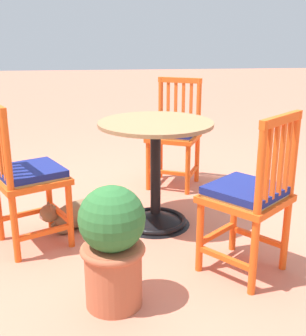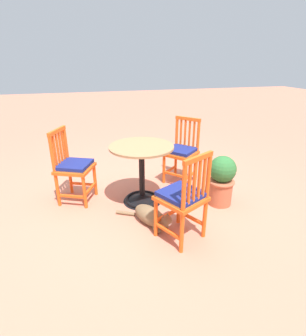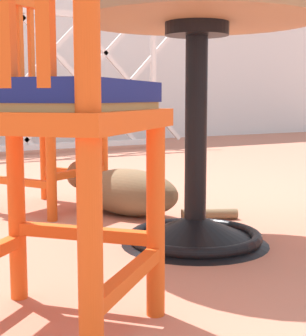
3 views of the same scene
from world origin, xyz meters
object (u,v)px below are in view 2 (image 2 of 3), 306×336
orange_chair_by_planter (182,152)px  tabby_cat (152,217)px  cafe_table (142,180)px  orange_chair_tucked_in (73,167)px  terracotta_planter (222,179)px  orange_chair_at_corner (183,198)px

orange_chair_by_planter → tabby_cat: 1.23m
tabby_cat → cafe_table: bearing=-91.4°
cafe_table → orange_chair_by_planter: size_ratio=0.83×
orange_chair_tucked_in → tabby_cat: orange_chair_tucked_in is taller
cafe_table → tabby_cat: 0.56m
terracotta_planter → orange_chair_tucked_in: bearing=-18.1°
cafe_table → orange_chair_at_corner: orange_chair_at_corner is taller
cafe_table → orange_chair_tucked_in: size_ratio=0.83×
tabby_cat → terracotta_planter: (-0.92, -0.22, 0.23)m
cafe_table → orange_chair_at_corner: (-0.21, 0.81, 0.16)m
terracotta_planter → orange_chair_at_corner: bearing=35.9°
orange_chair_tucked_in → terracotta_planter: 1.80m
orange_chair_by_planter → terracotta_planter: 0.78m
cafe_table → orange_chair_tucked_in: orange_chair_tucked_in is taller
orange_chair_at_corner → terracotta_planter: orange_chair_at_corner is taller
orange_chair_by_planter → tabby_cat: size_ratio=1.55×
orange_chair_tucked_in → orange_chair_by_planter: 1.48m
orange_chair_tucked_in → orange_chair_at_corner: size_ratio=1.00×
orange_chair_by_planter → tabby_cat: (0.69, 0.96, -0.35)m
cafe_table → terracotta_planter: size_ratio=1.23×
orange_chair_at_corner → orange_chair_by_planter: size_ratio=1.00×
cafe_table → orange_chair_tucked_in: 0.85m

